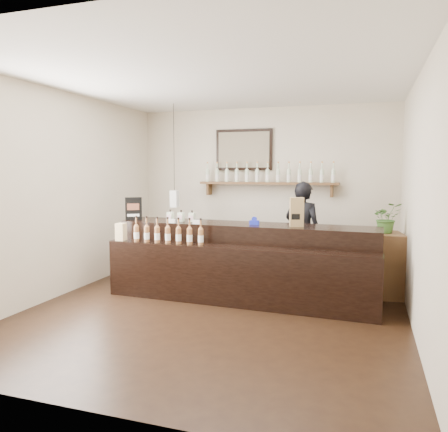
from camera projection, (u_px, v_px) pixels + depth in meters
ground at (217, 309)px, 5.45m from camera, size 5.00×5.00×0.00m
room_shell at (217, 172)px, 5.28m from camera, size 5.00×5.00×5.00m
back_wall_decor at (254, 168)px, 7.56m from camera, size 2.66×0.96×1.69m
counter at (242, 264)px, 5.89m from camera, size 3.58×1.06×1.16m
promo_sign at (134, 209)px, 6.38m from camera, size 0.21×0.14×0.33m
paper_bag at (297, 212)px, 5.64m from camera, size 0.20×0.17×0.38m
tape_dispenser at (254, 222)px, 5.84m from camera, size 0.13×0.06×0.11m
side_cabinet at (385, 264)px, 5.99m from camera, size 0.52×0.66×0.87m
potted_plant at (387, 218)px, 5.92m from camera, size 0.46×0.43×0.42m
shopkeeper at (303, 226)px, 6.57m from camera, size 0.73×0.58×1.76m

